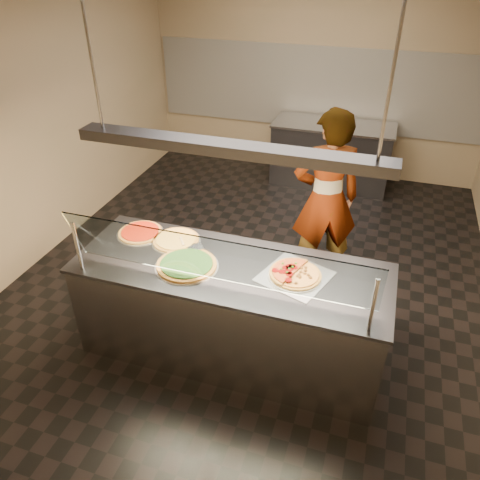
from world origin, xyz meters
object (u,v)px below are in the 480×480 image
(perforated_tray, at_px, (295,275))
(half_pizza_sausage, at_px, (307,275))
(half_pizza_pepperoni, at_px, (283,270))
(sneeze_guard, at_px, (215,260))
(heat_lamp_housing, at_px, (229,148))
(worker, at_px, (326,199))
(prep_table, at_px, (331,154))
(serving_counter, at_px, (231,310))
(pizza_spatula, at_px, (188,243))
(pizza_cheese, at_px, (176,240))
(pizza_tomato, at_px, (140,232))
(pizza_spinach, at_px, (187,264))

(perforated_tray, height_order, half_pizza_sausage, half_pizza_sausage)
(half_pizza_sausage, bearing_deg, half_pizza_pepperoni, -179.25)
(sneeze_guard, height_order, heat_lamp_housing, heat_lamp_housing)
(worker, bearing_deg, prep_table, -106.23)
(worker, relative_size, heat_lamp_housing, 0.82)
(worker, bearing_deg, serving_counter, 45.80)
(perforated_tray, bearing_deg, serving_counter, -175.29)
(sneeze_guard, height_order, half_pizza_pepperoni, sneeze_guard)
(perforated_tray, distance_m, heat_lamp_housing, 1.14)
(sneeze_guard, height_order, prep_table, sneeze_guard)
(pizza_spatula, distance_m, worker, 1.57)
(pizza_cheese, bearing_deg, half_pizza_pepperoni, -9.95)
(perforated_tray, relative_size, half_pizza_sausage, 1.39)
(half_pizza_sausage, height_order, heat_lamp_housing, heat_lamp_housing)
(sneeze_guard, bearing_deg, heat_lamp_housing, 90.00)
(prep_table, bearing_deg, pizza_tomato, -109.12)
(half_pizza_sausage, relative_size, pizza_cheese, 1.04)
(sneeze_guard, distance_m, perforated_tray, 0.71)
(sneeze_guard, xyz_separation_m, pizza_spatula, (-0.46, 0.52, -0.27))
(sneeze_guard, relative_size, pizza_cheese, 5.47)
(serving_counter, bearing_deg, pizza_tomato, 165.97)
(pizza_cheese, bearing_deg, half_pizza_sausage, -8.27)
(pizza_spinach, distance_m, pizza_tomato, 0.69)
(heat_lamp_housing, bearing_deg, pizza_tomato, 165.97)
(pizza_spinach, xyz_separation_m, pizza_spatula, (-0.11, 0.27, 0.01))
(pizza_tomato, bearing_deg, serving_counter, -14.03)
(pizza_cheese, height_order, pizza_tomato, same)
(pizza_spinach, relative_size, prep_table, 0.30)
(sneeze_guard, relative_size, pizza_spinach, 4.51)
(heat_lamp_housing, bearing_deg, worker, 68.36)
(worker, bearing_deg, pizza_spatula, 27.72)
(sneeze_guard, distance_m, pizza_spatula, 0.74)
(half_pizza_sausage, relative_size, pizza_spatula, 1.64)
(half_pizza_pepperoni, height_order, prep_table, half_pizza_pepperoni)
(serving_counter, height_order, half_pizza_pepperoni, half_pizza_pepperoni)
(prep_table, relative_size, heat_lamp_housing, 0.76)
(half_pizza_sausage, height_order, pizza_spatula, half_pizza_sausage)
(sneeze_guard, xyz_separation_m, pizza_cheese, (-0.58, 0.56, -0.28))
(perforated_tray, bearing_deg, worker, 88.92)
(pizza_tomato, relative_size, prep_table, 0.24)
(perforated_tray, bearing_deg, half_pizza_pepperoni, -179.62)
(pizza_cheese, xyz_separation_m, worker, (1.13, 1.17, 0.00))
(pizza_spinach, height_order, prep_table, pizza_spinach)
(perforated_tray, xyz_separation_m, pizza_cheese, (-1.11, 0.18, 0.01))
(sneeze_guard, xyz_separation_m, worker, (0.55, 1.73, -0.28))
(sneeze_guard, distance_m, half_pizza_pepperoni, 0.63)
(half_pizza_pepperoni, bearing_deg, perforated_tray, 0.38)
(half_pizza_sausage, distance_m, prep_table, 3.78)
(serving_counter, relative_size, half_pizza_pepperoni, 5.80)
(half_pizza_sausage, bearing_deg, sneeze_guard, -147.94)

